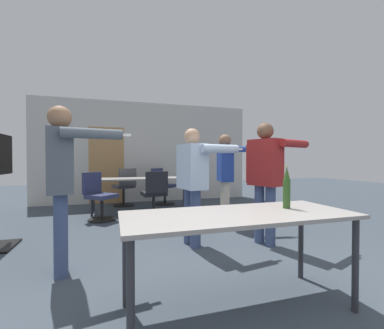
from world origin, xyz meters
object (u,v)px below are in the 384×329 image
object	(u,v)px
person_right_polo	(266,171)
office_chair_near_pushed	(99,198)
office_chair_side_rolled	(155,196)
office_chair_far_left	(125,188)
person_far_watching	(226,170)
person_near_casual	(193,176)
office_chair_far_right	(163,187)
person_left_plaid	(62,173)
beer_bottle	(287,188)

from	to	relation	value
person_right_polo	office_chair_near_pushed	world-z (taller)	person_right_polo
person_right_polo	office_chair_side_rolled	xyz separation A→B (m)	(-1.23, 2.05, -0.57)
office_chair_far_left	person_far_watching	bearing A→B (deg)	-77.10
person_near_casual	office_chair_far_right	size ratio (longest dim) A/B	1.69
person_left_plaid	person_far_watching	bearing A→B (deg)	108.37
person_near_casual	person_right_polo	bearing A→B (deg)	66.29
person_left_plaid	person_right_polo	xyz separation A→B (m)	(2.53, 0.19, -0.03)
person_left_plaid	person_near_casual	size ratio (longest dim) A/B	1.08
person_left_plaid	beer_bottle	bearing A→B (deg)	51.48
person_right_polo	office_chair_far_right	size ratio (longest dim) A/B	1.78
person_right_polo	person_far_watching	world-z (taller)	person_right_polo
office_chair_far_left	beer_bottle	world-z (taller)	beer_bottle
person_near_casual	office_chair_far_right	world-z (taller)	person_near_casual
person_right_polo	person_far_watching	xyz separation A→B (m)	(-0.09, 1.12, -0.02)
person_near_casual	person_right_polo	distance (m)	1.01
person_left_plaid	person_near_casual	world-z (taller)	person_left_plaid
person_far_watching	office_chair_far_left	size ratio (longest dim) A/B	1.71
person_left_plaid	office_chair_side_rolled	xyz separation A→B (m)	(1.30, 2.25, -0.60)
person_left_plaid	office_chair_far_left	bearing A→B (deg)	158.31
office_chair_far_left	office_chair_side_rolled	bearing A→B (deg)	-92.42
person_far_watching	office_chair_far_right	world-z (taller)	person_far_watching
office_chair_far_right	office_chair_near_pushed	size ratio (longest dim) A/B	1.02
person_right_polo	office_chair_far_right	bearing A→B (deg)	172.23
beer_bottle	person_far_watching	bearing A→B (deg)	77.63
office_chair_far_right	office_chair_side_rolled	xyz separation A→B (m)	(-0.46, -1.57, -0.00)
person_far_watching	person_near_casual	bearing A→B (deg)	-35.22
person_near_casual	office_chair_side_rolled	distance (m)	1.88
person_near_casual	office_chair_far_right	bearing A→B (deg)	167.39
person_right_polo	person_far_watching	size ratio (longest dim) A/B	1.03
person_near_casual	office_chair_far_left	size ratio (longest dim) A/B	1.68
office_chair_side_rolled	office_chair_far_right	bearing A→B (deg)	68.21
office_chair_side_rolled	beer_bottle	xyz separation A→B (m)	(0.62, -3.29, 0.48)
person_right_polo	office_chair_near_pushed	size ratio (longest dim) A/B	1.81
office_chair_side_rolled	office_chair_far_left	xyz separation A→B (m)	(-0.51, 1.54, 0.01)
office_chair_side_rolled	office_chair_far_left	world-z (taller)	office_chair_far_left
office_chair_far_right	office_chair_side_rolled	bearing A→B (deg)	31.78
office_chair_far_left	person_left_plaid	bearing A→B (deg)	-122.70
person_left_plaid	person_right_polo	world-z (taller)	person_left_plaid
beer_bottle	office_chair_far_left	bearing A→B (deg)	103.22
office_chair_near_pushed	office_chair_far_left	distance (m)	1.50
person_near_casual	office_chair_side_rolled	bearing A→B (deg)	178.86
office_chair_far_left	beer_bottle	size ratio (longest dim) A/B	2.61
person_near_casual	person_far_watching	size ratio (longest dim) A/B	0.98
office_chair_far_right	person_near_casual	bearing A→B (deg)	44.50
office_chair_near_pushed	office_chair_far_left	xyz separation A→B (m)	(0.55, 1.40, 0.02)
beer_bottle	person_left_plaid	bearing A→B (deg)	151.40
office_chair_near_pushed	beer_bottle	world-z (taller)	beer_bottle
person_far_watching	office_chair_far_right	distance (m)	2.65
person_left_plaid	beer_bottle	world-z (taller)	person_left_plaid
person_far_watching	beer_bottle	world-z (taller)	person_far_watching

